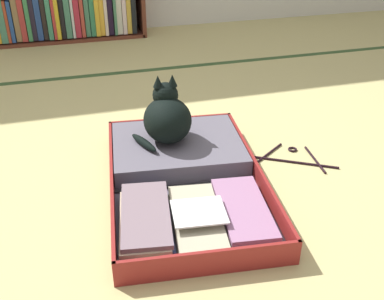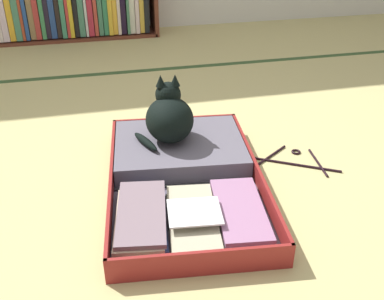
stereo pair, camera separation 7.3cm
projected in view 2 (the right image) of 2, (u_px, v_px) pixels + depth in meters
ground_plane at (168, 191)px, 1.78m from camera, size 10.00×10.00×0.00m
tatami_border at (129, 72)px, 2.94m from camera, size 4.80×0.05×0.00m
open_suitcase at (183, 173)px, 1.82m from camera, size 0.68×0.99×0.09m
black_cat at (169, 117)px, 1.92m from camera, size 0.27×0.26×0.27m
clothes_hanger at (294, 160)px, 1.98m from camera, size 0.35×0.28×0.01m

